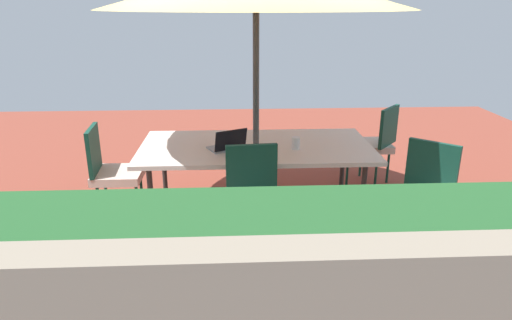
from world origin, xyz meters
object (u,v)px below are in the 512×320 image
Objects in this scene: dining_table at (256,150)px; laptop at (228,145)px; chair_north at (254,199)px; chair_northwest at (423,194)px; chair_east at (112,169)px; chair_southwest at (375,141)px; cup at (296,143)px.

laptop is at bearing 26.32° from dining_table.
chair_north is 0.73m from laptop.
dining_table is 2.30× the size of chair_northwest.
chair_east is at bearing -154.36° from chair_northwest.
chair_southwest is at bearing -79.35° from chair_east.
laptop reaches higher than dining_table.
chair_northwest is 1.00× the size of chair_east.
cup is at bearing 151.84° from laptop.
chair_north is (-1.37, 0.77, 0.00)m from chair_east.
cup is at bearing -8.05° from chair_southwest.
dining_table is at bearing 80.68° from chair_north.
cup is at bearing -99.53° from chair_east.
chair_northwest is at bearing 38.83° from chair_southwest.
chair_east is 2.98m from chair_southwest.
chair_northwest is 1.22m from cup.
chair_east is at bearing 145.10° from chair_north.
laptop reaches higher than chair_north.
dining_table is at bearing -94.72° from chair_east.
chair_north is at bearing 81.84° from laptop.
chair_southwest is at bearing -138.73° from cup.
chair_northwest is 1.54m from chair_southwest.
chair_north reaches higher than cup.
chair_northwest and chair_east have the same top height.
chair_north is at bearing -124.53° from chair_east.
laptop reaches higher than chair_east.
cup is at bearing 50.73° from chair_north.
cup is at bearing 158.09° from dining_table.
chair_north reaches higher than dining_table.
dining_table is 0.32m from laptop.
cup reaches higher than dining_table.
dining_table is 0.41m from cup.
dining_table is 1.43m from chair_east.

